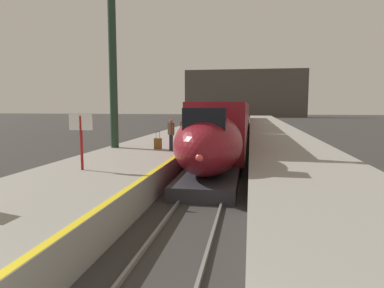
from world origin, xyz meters
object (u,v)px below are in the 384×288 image
(station_column_mid, at_px, (112,42))
(passenger_near_edge, at_px, (171,132))
(passenger_mid_platform, at_px, (184,129))
(departure_info_board, at_px, (81,129))
(highspeed_train_main, at_px, (235,119))
(rolling_suitcase, at_px, (158,144))

(station_column_mid, height_order, passenger_near_edge, station_column_mid)
(station_column_mid, bearing_deg, passenger_near_edge, -12.58)
(passenger_near_edge, relative_size, passenger_mid_platform, 1.00)
(passenger_mid_platform, distance_m, departure_info_board, 8.89)
(station_column_mid, xyz_separation_m, departure_info_board, (1.45, -6.69, -4.37))
(station_column_mid, relative_size, passenger_mid_platform, 5.83)
(highspeed_train_main, bearing_deg, rolling_suitcase, -99.12)
(highspeed_train_main, xyz_separation_m, departure_info_board, (-4.45, -26.83, 0.59))
(highspeed_train_main, relative_size, passenger_mid_platform, 33.02)
(passenger_mid_platform, distance_m, rolling_suitcase, 2.55)
(station_column_mid, bearing_deg, passenger_mid_platform, 27.46)
(passenger_mid_platform, height_order, departure_info_board, departure_info_board)
(highspeed_train_main, relative_size, station_column_mid, 5.67)
(highspeed_train_main, relative_size, rolling_suitcase, 56.83)
(departure_info_board, bearing_deg, rolling_suitcase, 79.60)
(highspeed_train_main, xyz_separation_m, rolling_suitcase, (-3.28, -20.46, -0.61))
(highspeed_train_main, distance_m, station_column_mid, 21.56)
(station_column_mid, distance_m, departure_info_board, 8.12)
(highspeed_train_main, relative_size, departure_info_board, 26.32)
(highspeed_train_main, xyz_separation_m, passenger_near_edge, (-2.44, -20.91, 0.08))
(passenger_near_edge, height_order, departure_info_board, departure_info_board)
(station_column_mid, bearing_deg, highspeed_train_main, 73.67)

